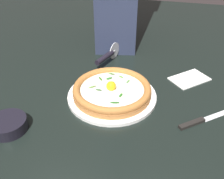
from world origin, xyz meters
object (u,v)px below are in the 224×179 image
at_px(pizza, 112,90).
at_px(side_bowl, 8,125).
at_px(pizza_cutter, 107,56).
at_px(folded_napkin, 189,78).
at_px(table_knife, 202,120).

height_order(pizza, side_bowl, pizza).
bearing_deg(pizza, pizza_cutter, -161.32).
distance_m(side_bowl, folded_napkin, 0.65).
bearing_deg(folded_napkin, pizza_cutter, -97.60).
height_order(pizza_cutter, table_knife, pizza_cutter).
bearing_deg(pizza, side_bowl, -48.51).
bearing_deg(table_knife, folded_napkin, -170.92).
relative_size(side_bowl, pizza_cutter, 0.68).
relative_size(pizza_cutter, table_knife, 0.80).
distance_m(pizza, folded_napkin, 0.31).
bearing_deg(table_knife, side_bowl, -72.59).
height_order(side_bowl, table_knife, side_bowl).
bearing_deg(pizza_cutter, folded_napkin, 82.40).
bearing_deg(side_bowl, pizza, 131.49).
distance_m(pizza, side_bowl, 0.34).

